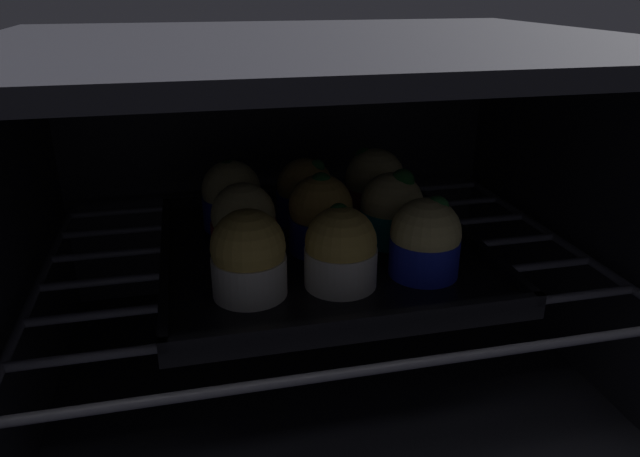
{
  "coord_description": "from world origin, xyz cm",
  "views": [
    {
      "loc": [
        -12.17,
        -31.28,
        39.89
      ],
      "look_at": [
        0.0,
        21.49,
        17.3
      ],
      "focal_mm": 33.16,
      "sensor_mm": 36.0,
      "label": 1
    }
  ],
  "objects_px": {
    "muffin_row0_col1": "(342,251)",
    "muffin_row1_col1": "(321,215)",
    "muffin_row0_col2": "(425,240)",
    "muffin_row2_col0": "(232,197)",
    "muffin_row0_col0": "(248,256)",
    "muffin_row1_col0": "(244,223)",
    "baking_tray": "(320,252)",
    "muffin_row2_col2": "(374,185)",
    "muffin_row1_col2": "(392,210)",
    "muffin_row2_col1": "(306,194)"
  },
  "relations": [
    {
      "from": "muffin_row0_col0",
      "to": "muffin_row2_col0",
      "type": "bearing_deg",
      "value": 90.03
    },
    {
      "from": "muffin_row0_col0",
      "to": "muffin_row1_col0",
      "type": "height_order",
      "value": "muffin_row0_col0"
    },
    {
      "from": "muffin_row1_col1",
      "to": "muffin_row2_col0",
      "type": "bearing_deg",
      "value": 135.25
    },
    {
      "from": "muffin_row1_col0",
      "to": "muffin_row2_col0",
      "type": "relative_size",
      "value": 0.98
    },
    {
      "from": "muffin_row1_col0",
      "to": "muffin_row1_col2",
      "type": "bearing_deg",
      "value": 0.7
    },
    {
      "from": "muffin_row1_col2",
      "to": "muffin_row2_col1",
      "type": "bearing_deg",
      "value": 135.48
    },
    {
      "from": "muffin_row1_col0",
      "to": "muffin_row1_col1",
      "type": "bearing_deg",
      "value": -1.86
    },
    {
      "from": "muffin_row0_col0",
      "to": "muffin_row1_col0",
      "type": "bearing_deg",
      "value": 86.73
    },
    {
      "from": "muffin_row1_col0",
      "to": "muffin_row2_col0",
      "type": "xyz_separation_m",
      "value": [
        -0.0,
        0.08,
        0.0
      ]
    },
    {
      "from": "muffin_row0_col0",
      "to": "muffin_row2_col0",
      "type": "height_order",
      "value": "muffin_row0_col0"
    },
    {
      "from": "muffin_row1_col1",
      "to": "muffin_row2_col0",
      "type": "height_order",
      "value": "muffin_row1_col1"
    },
    {
      "from": "baking_tray",
      "to": "muffin_row2_col1",
      "type": "height_order",
      "value": "muffin_row2_col1"
    },
    {
      "from": "muffin_row0_col1",
      "to": "muffin_row0_col2",
      "type": "bearing_deg",
      "value": 2.61
    },
    {
      "from": "muffin_row0_col1",
      "to": "muffin_row2_col0",
      "type": "height_order",
      "value": "muffin_row2_col0"
    },
    {
      "from": "muffin_row1_col0",
      "to": "muffin_row1_col2",
      "type": "height_order",
      "value": "muffin_row1_col2"
    },
    {
      "from": "muffin_row0_col1",
      "to": "muffin_row2_col1",
      "type": "distance_m",
      "value": 0.15
    },
    {
      "from": "muffin_row0_col2",
      "to": "muffin_row2_col2",
      "type": "height_order",
      "value": "muffin_row2_col2"
    },
    {
      "from": "muffin_row0_col1",
      "to": "muffin_row2_col2",
      "type": "distance_m",
      "value": 0.17
    },
    {
      "from": "muffin_row2_col2",
      "to": "muffin_row1_col0",
      "type": "bearing_deg",
      "value": -154.01
    },
    {
      "from": "muffin_row2_col1",
      "to": "muffin_row2_col2",
      "type": "bearing_deg",
      "value": 0.97
    },
    {
      "from": "muffin_row1_col1",
      "to": "muffin_row2_col1",
      "type": "xyz_separation_m",
      "value": [
        0.0,
        0.08,
        -0.0
      ]
    },
    {
      "from": "muffin_row0_col1",
      "to": "muffin_row1_col1",
      "type": "distance_m",
      "value": 0.08
    },
    {
      "from": "muffin_row1_col0",
      "to": "muffin_row1_col2",
      "type": "xyz_separation_m",
      "value": [
        0.15,
        0.0,
        -0.0
      ]
    },
    {
      "from": "muffin_row0_col2",
      "to": "muffin_row1_col0",
      "type": "height_order",
      "value": "same"
    },
    {
      "from": "muffin_row1_col0",
      "to": "muffin_row2_col1",
      "type": "bearing_deg",
      "value": 44.17
    },
    {
      "from": "muffin_row1_col2",
      "to": "muffin_row1_col0",
      "type": "bearing_deg",
      "value": -179.3
    },
    {
      "from": "baking_tray",
      "to": "muffin_row2_col1",
      "type": "relative_size",
      "value": 4.28
    },
    {
      "from": "muffin_row2_col1",
      "to": "muffin_row1_col1",
      "type": "bearing_deg",
      "value": -90.63
    },
    {
      "from": "muffin_row0_col2",
      "to": "muffin_row2_col1",
      "type": "bearing_deg",
      "value": 117.46
    },
    {
      "from": "muffin_row0_col0",
      "to": "muffin_row2_col2",
      "type": "relative_size",
      "value": 0.98
    },
    {
      "from": "baking_tray",
      "to": "muffin_row2_col0",
      "type": "height_order",
      "value": "muffin_row2_col0"
    },
    {
      "from": "muffin_row1_col2",
      "to": "muffin_row2_col2",
      "type": "height_order",
      "value": "same"
    },
    {
      "from": "muffin_row0_col1",
      "to": "muffin_row2_col1",
      "type": "xyz_separation_m",
      "value": [
        0.0,
        0.15,
        -0.0
      ]
    },
    {
      "from": "muffin_row2_col0",
      "to": "muffin_row2_col2",
      "type": "xyz_separation_m",
      "value": [
        0.16,
        -0.0,
        0.0
      ]
    },
    {
      "from": "baking_tray",
      "to": "muffin_row2_col0",
      "type": "xyz_separation_m",
      "value": [
        -0.08,
        0.08,
        0.04
      ]
    },
    {
      "from": "muffin_row1_col2",
      "to": "muffin_row2_col1",
      "type": "distance_m",
      "value": 0.1
    },
    {
      "from": "muffin_row0_col2",
      "to": "muffin_row1_col0",
      "type": "xyz_separation_m",
      "value": [
        -0.15,
        0.08,
        0.0
      ]
    },
    {
      "from": "muffin_row0_col2",
      "to": "muffin_row1_col0",
      "type": "relative_size",
      "value": 1.01
    },
    {
      "from": "muffin_row1_col0",
      "to": "muffin_row2_col1",
      "type": "relative_size",
      "value": 1.01
    },
    {
      "from": "muffin_row0_col2",
      "to": "muffin_row2_col2",
      "type": "bearing_deg",
      "value": 89.76
    },
    {
      "from": "muffin_row0_col2",
      "to": "muffin_row1_col1",
      "type": "relative_size",
      "value": 0.92
    },
    {
      "from": "muffin_row1_col2",
      "to": "muffin_row2_col1",
      "type": "relative_size",
      "value": 1.07
    },
    {
      "from": "muffin_row0_col2",
      "to": "muffin_row1_col2",
      "type": "height_order",
      "value": "muffin_row1_col2"
    },
    {
      "from": "muffin_row2_col2",
      "to": "muffin_row2_col1",
      "type": "bearing_deg",
      "value": -179.03
    },
    {
      "from": "muffin_row0_col0",
      "to": "muffin_row1_col0",
      "type": "distance_m",
      "value": 0.08
    },
    {
      "from": "muffin_row1_col1",
      "to": "muffin_row2_col1",
      "type": "bearing_deg",
      "value": 89.37
    },
    {
      "from": "muffin_row0_col1",
      "to": "muffin_row1_col0",
      "type": "relative_size",
      "value": 1.0
    },
    {
      "from": "muffin_row1_col0",
      "to": "muffin_row2_col0",
      "type": "distance_m",
      "value": 0.08
    },
    {
      "from": "muffin_row0_col1",
      "to": "muffin_row1_col2",
      "type": "distance_m",
      "value": 0.11
    },
    {
      "from": "muffin_row1_col0",
      "to": "muffin_row1_col1",
      "type": "xyz_separation_m",
      "value": [
        0.08,
        -0.0,
        0.0
      ]
    }
  ]
}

